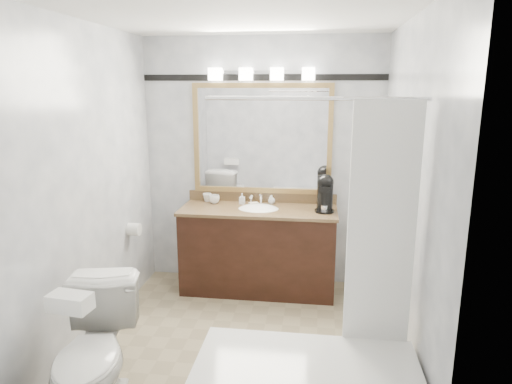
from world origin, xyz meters
TOP-DOWN VIEW (x-y plane):
  - room at (0.00, 0.00)m, footprint 2.42×2.62m
  - vanity at (0.00, 1.02)m, footprint 1.53×0.58m
  - mirror at (0.00, 1.28)m, footprint 1.40×0.04m
  - vanity_light_bar at (0.00, 1.23)m, footprint 1.02×0.14m
  - accent_stripe at (0.00, 1.29)m, footprint 2.40×0.01m
  - tp_roll at (-1.14, 0.66)m, footprint 0.11×0.12m
  - toilet at (-0.77, -0.92)m, footprint 0.61×0.88m
  - tissue_box at (-0.77, -1.12)m, footprint 0.25×0.15m
  - coffee_maker at (0.64, 1.03)m, footprint 0.18×0.23m
  - cup_left at (-0.47, 1.16)m, footprint 0.12×0.12m
  - cup_right at (-0.56, 1.22)m, footprint 0.10×0.10m
  - soap_bottle_a at (-0.19, 1.17)m, footprint 0.06×0.06m
  - soap_bottle_b at (0.11, 1.22)m, footprint 0.09×0.09m
  - soap_bar at (-0.06, 1.13)m, footprint 0.11×0.09m

SIDE VIEW (x-z plane):
  - toilet at x=-0.77m, z-range 0.00..0.82m
  - vanity at x=0.00m, z-range -0.04..0.93m
  - tp_roll at x=-1.14m, z-range 0.64..0.76m
  - soap_bar at x=-0.06m, z-range 0.85..0.88m
  - tissue_box at x=-0.77m, z-range 0.82..0.92m
  - cup_right at x=-0.56m, z-range 0.85..0.93m
  - cup_left at x=-0.47m, z-range 0.85..0.94m
  - soap_bottle_b at x=0.11m, z-range 0.85..0.94m
  - soap_bottle_a at x=-0.19m, z-range 0.85..0.96m
  - coffee_maker at x=0.64m, z-range 0.86..1.21m
  - room at x=0.00m, z-range -0.01..2.51m
  - mirror at x=0.00m, z-range 0.95..2.05m
  - accent_stripe at x=0.00m, z-range 2.07..2.13m
  - vanity_light_bar at x=0.00m, z-range 2.07..2.19m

